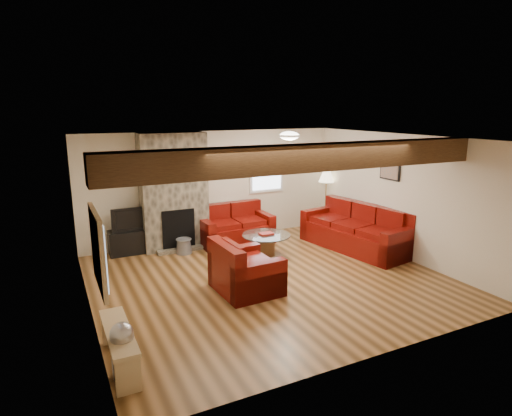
{
  "coord_description": "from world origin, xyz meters",
  "views": [
    {
      "loc": [
        -3.38,
        -6.34,
        2.99
      ],
      "look_at": [
        -0.07,
        0.4,
        1.23
      ],
      "focal_mm": 30.0,
      "sensor_mm": 36.0,
      "label": 1
    }
  ],
  "objects_px": {
    "armchair_red": "(246,266)",
    "tv_cabinet": "(134,241)",
    "coffee_table": "(266,246)",
    "sofa_three": "(356,228)",
    "television": "(132,218)",
    "loveseat": "(235,224)",
    "floor_lamp": "(326,180)"
  },
  "relations": [
    {
      "from": "sofa_three",
      "to": "floor_lamp",
      "type": "height_order",
      "value": "floor_lamp"
    },
    {
      "from": "television",
      "to": "floor_lamp",
      "type": "bearing_deg",
      "value": -3.07
    },
    {
      "from": "tv_cabinet",
      "to": "floor_lamp",
      "type": "distance_m",
      "value": 4.82
    },
    {
      "from": "loveseat",
      "to": "coffee_table",
      "type": "distance_m",
      "value": 1.2
    },
    {
      "from": "television",
      "to": "loveseat",
      "type": "bearing_deg",
      "value": -7.77
    },
    {
      "from": "coffee_table",
      "to": "sofa_three",
      "type": "bearing_deg",
      "value": -10.47
    },
    {
      "from": "loveseat",
      "to": "armchair_red",
      "type": "height_order",
      "value": "armchair_red"
    },
    {
      "from": "sofa_three",
      "to": "coffee_table",
      "type": "height_order",
      "value": "sofa_three"
    },
    {
      "from": "sofa_three",
      "to": "armchair_red",
      "type": "relative_size",
      "value": 2.28
    },
    {
      "from": "armchair_red",
      "to": "television",
      "type": "xyz_separation_m",
      "value": [
        -1.33,
        2.79,
        0.32
      ]
    },
    {
      "from": "television",
      "to": "sofa_three",
      "type": "bearing_deg",
      "value": -22.78
    },
    {
      "from": "loveseat",
      "to": "armchair_red",
      "type": "xyz_separation_m",
      "value": [
        -0.87,
        -2.49,
        0.0
      ]
    },
    {
      "from": "loveseat",
      "to": "coffee_table",
      "type": "height_order",
      "value": "loveseat"
    },
    {
      "from": "television",
      "to": "armchair_red",
      "type": "bearing_deg",
      "value": -64.55
    },
    {
      "from": "sofa_three",
      "to": "coffee_table",
      "type": "relative_size",
      "value": 2.48
    },
    {
      "from": "armchair_red",
      "to": "floor_lamp",
      "type": "distance_m",
      "value": 4.3
    },
    {
      "from": "armchair_red",
      "to": "floor_lamp",
      "type": "height_order",
      "value": "floor_lamp"
    },
    {
      "from": "sofa_three",
      "to": "loveseat",
      "type": "distance_m",
      "value": 2.67
    },
    {
      "from": "loveseat",
      "to": "floor_lamp",
      "type": "distance_m",
      "value": 2.64
    },
    {
      "from": "armchair_red",
      "to": "sofa_three",
      "type": "bearing_deg",
      "value": -75.39
    },
    {
      "from": "armchair_red",
      "to": "coffee_table",
      "type": "height_order",
      "value": "armchair_red"
    },
    {
      "from": "coffee_table",
      "to": "television",
      "type": "distance_m",
      "value": 2.85
    },
    {
      "from": "coffee_table",
      "to": "television",
      "type": "height_order",
      "value": "television"
    },
    {
      "from": "television",
      "to": "floor_lamp",
      "type": "xyz_separation_m",
      "value": [
        4.7,
        -0.25,
        0.51
      ]
    },
    {
      "from": "floor_lamp",
      "to": "loveseat",
      "type": "bearing_deg",
      "value": -178.91
    },
    {
      "from": "loveseat",
      "to": "floor_lamp",
      "type": "relative_size",
      "value": 1.11
    },
    {
      "from": "armchair_red",
      "to": "tv_cabinet",
      "type": "xyz_separation_m",
      "value": [
        -1.33,
        2.79,
        -0.18
      ]
    },
    {
      "from": "tv_cabinet",
      "to": "television",
      "type": "bearing_deg",
      "value": 0.0
    },
    {
      "from": "coffee_table",
      "to": "television",
      "type": "bearing_deg",
      "value": 148.38
    },
    {
      "from": "sofa_three",
      "to": "armchair_red",
      "type": "bearing_deg",
      "value": -82.36
    },
    {
      "from": "sofa_three",
      "to": "armchair_red",
      "type": "height_order",
      "value": "sofa_three"
    },
    {
      "from": "coffee_table",
      "to": "tv_cabinet",
      "type": "xyz_separation_m",
      "value": [
        -2.39,
        1.47,
        0.01
      ]
    }
  ]
}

